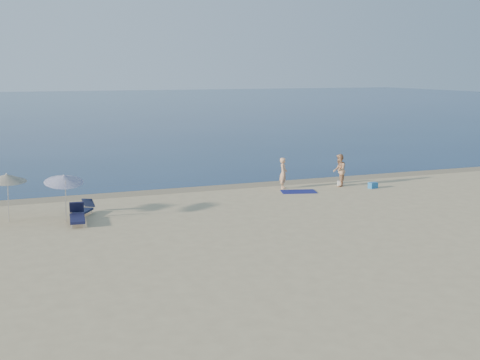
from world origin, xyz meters
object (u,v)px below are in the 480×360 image
at_px(person_left, 283,173).
at_px(person_right, 339,170).
at_px(blue_cooler, 373,185).
at_px(umbrella_near, 64,179).

xyz_separation_m(person_left, person_right, (3.23, -0.49, 0.05)).
bearing_deg(blue_cooler, person_left, 150.56).
bearing_deg(blue_cooler, umbrella_near, 175.40).
bearing_deg(person_left, umbrella_near, 136.16).
bearing_deg(umbrella_near, person_right, 4.78).
distance_m(person_right, blue_cooler, 2.03).
xyz_separation_m(person_left, umbrella_near, (-11.86, -3.17, 0.98)).
xyz_separation_m(person_right, umbrella_near, (-15.08, -2.68, 0.93)).
height_order(person_left, person_right, person_right).
bearing_deg(person_left, blue_cooler, -78.50).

